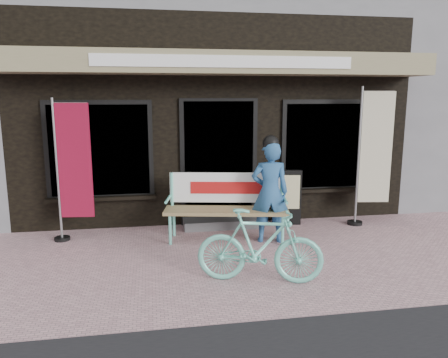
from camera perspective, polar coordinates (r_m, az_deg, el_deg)
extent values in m
plane|color=#C9999F|center=(6.00, 2.35, -11.11)|extent=(70.00, 70.00, 0.00)
cube|color=black|center=(10.52, -3.27, 8.43)|extent=(7.00, 6.00, 3.60)
cube|color=gray|center=(7.21, -0.28, 14.88)|extent=(7.00, 0.80, 0.35)
cube|color=white|center=(6.80, 0.30, 15.11)|extent=(4.00, 0.02, 0.18)
cube|color=black|center=(7.60, -0.67, 2.20)|extent=(1.20, 0.06, 2.10)
cube|color=black|center=(7.59, -0.66, 2.19)|extent=(1.35, 0.04, 2.20)
cube|color=black|center=(7.52, -15.93, 3.61)|extent=(1.60, 0.06, 1.50)
cube|color=black|center=(8.12, 13.44, 4.24)|extent=(1.60, 0.06, 1.50)
cube|color=black|center=(7.51, -15.94, 3.60)|extent=(1.75, 0.04, 1.65)
cube|color=black|center=(8.11, 13.47, 4.23)|extent=(1.75, 0.04, 1.65)
cube|color=black|center=(7.60, -15.66, -2.43)|extent=(1.80, 0.18, 0.06)
cube|color=black|center=(8.19, 13.36, -1.37)|extent=(1.80, 0.18, 0.06)
cube|color=#59595B|center=(7.61, -0.38, -5.72)|extent=(1.30, 0.45, 0.15)
cylinder|color=#6ED7C0|center=(6.74, -7.05, -6.67)|extent=(0.06, 0.06, 0.45)
cylinder|color=#6ED7C0|center=(7.15, -6.55, -5.64)|extent=(0.06, 0.06, 0.45)
cylinder|color=#6ED7C0|center=(6.71, 7.66, -6.76)|extent=(0.06, 0.06, 0.45)
cylinder|color=#6ED7C0|center=(7.12, 7.29, -5.72)|extent=(0.06, 0.06, 0.45)
cube|color=#917B4F|center=(6.80, 0.33, -4.17)|extent=(1.98, 0.84, 0.05)
cylinder|color=#6ED7C0|center=(7.02, -6.82, -1.53)|extent=(0.06, 0.06, 0.59)
cylinder|color=#6ED7C0|center=(6.99, 7.57, -1.60)|extent=(0.06, 0.06, 0.59)
cube|color=white|center=(6.96, 0.36, -1.11)|extent=(1.79, 0.39, 0.48)
cube|color=#B21414|center=(6.93, 0.36, -1.16)|extent=(1.14, 0.23, 0.19)
cylinder|color=#6ED7C0|center=(6.84, -7.32, -2.62)|extent=(0.13, 0.47, 0.04)
cylinder|color=#6ED7C0|center=(6.81, 8.01, -2.69)|extent=(0.13, 0.47, 0.04)
imported|color=#28578A|center=(6.73, 6.01, -1.75)|extent=(0.62, 0.46, 1.57)
sphere|color=black|center=(6.61, 6.14, 4.64)|extent=(0.29, 0.29, 0.25)
imported|color=#6ED7C0|center=(5.34, 4.72, -8.72)|extent=(1.59, 0.85, 0.92)
cylinder|color=gray|center=(7.15, -20.94, 0.97)|extent=(0.04, 0.04, 2.21)
cylinder|color=gray|center=(6.98, -19.53, 9.33)|extent=(0.50, 0.08, 0.02)
cube|color=maroon|center=(7.05, -18.92, 2.21)|extent=(0.50, 0.08, 1.76)
cylinder|color=black|center=(7.40, -20.37, -7.31)|extent=(0.27, 0.27, 0.05)
cylinder|color=gray|center=(7.86, 17.16, 2.73)|extent=(0.04, 0.04, 2.40)
cylinder|color=gray|center=(7.88, 19.54, 10.73)|extent=(0.54, 0.11, 0.03)
cube|color=beige|center=(7.94, 19.25, 3.87)|extent=(0.54, 0.11, 1.91)
cylinder|color=black|center=(8.10, 16.70, -5.50)|extent=(0.30, 0.30, 0.05)
cube|color=black|center=(7.73, 8.26, -2.40)|extent=(0.49, 0.17, 0.97)
cube|color=beige|center=(7.66, 8.33, -1.70)|extent=(0.41, 0.09, 0.59)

